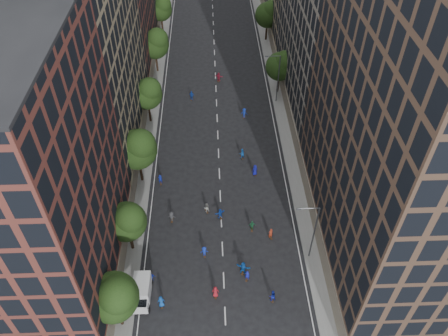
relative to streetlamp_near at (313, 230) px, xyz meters
name	(u,v)px	position (x,y,z in m)	size (l,w,h in m)	color
ground	(217,120)	(-10.37, 28.00, -5.17)	(240.00, 240.00, 0.00)	black
sidewalk_left	(150,96)	(-22.37, 35.50, -5.09)	(4.00, 105.00, 0.15)	slate
sidewalk_right	(282,93)	(1.63, 35.50, -5.09)	(4.00, 105.00, 0.15)	slate
bldg_left_a	(26,183)	(-29.37, -1.00, 9.83)	(14.00, 22.00, 30.00)	#5B2A22
bldg_left_b	(74,44)	(-29.37, 23.00, 11.83)	(14.00, 26.00, 34.00)	#837356
bldg_right_a	(411,124)	(8.63, 3.00, 12.83)	(14.00, 30.00, 36.00)	#4A3427
bldg_right_b	(341,14)	(8.63, 32.00, 11.33)	(14.00, 28.00, 33.00)	#696157
tree_left_0	(115,296)	(-21.38, -8.15, 0.79)	(5.20, 5.20, 8.83)	black
tree_left_1	(128,221)	(-21.39, 1.86, 0.38)	(4.80, 4.80, 8.21)	black
tree_left_2	(138,148)	(-21.36, 13.83, 1.19)	(5.60, 5.60, 9.45)	black
tree_left_3	(148,93)	(-21.38, 27.85, 0.65)	(5.00, 5.00, 8.58)	black
tree_left_4	(155,43)	(-21.37, 43.84, 0.93)	(5.40, 5.40, 9.08)	black
tree_left_5	(161,8)	(-21.39, 59.86, 0.51)	(4.80, 4.80, 8.33)	black
tree_right_a	(281,65)	(1.02, 35.85, 0.46)	(5.00, 5.00, 8.39)	black
tree_right_b	(269,14)	(1.02, 55.85, 0.79)	(5.20, 5.20, 8.83)	black
streetlamp_near	(313,230)	(0.00, 0.00, 0.00)	(2.64, 0.22, 9.06)	#595B60
streetlamp_far	(277,76)	(0.00, 33.00, 0.00)	(2.64, 0.22, 9.06)	#595B60
cargo_van	(142,292)	(-19.67, -4.87, -3.97)	(2.07, 4.32, 2.28)	silver
skater_0	(161,302)	(-17.42, -6.00, -4.32)	(0.83, 0.54, 1.70)	#13469E
skater_1	(247,275)	(-7.62, -2.92, -4.41)	(0.55, 0.36, 1.52)	#1620B7
skater_2	(272,296)	(-5.02, -5.72, -4.32)	(0.83, 0.65, 1.70)	navy
skater_3	(204,252)	(-12.62, 0.62, -4.41)	(0.98, 0.56, 1.51)	#1630B4
skater_4	(151,277)	(-18.78, -2.83, -4.34)	(0.98, 0.41, 1.67)	#1429A5
skater_5	(243,268)	(-8.05, -2.02, -4.22)	(1.75, 0.56, 1.89)	#1552AF
skater_6	(215,292)	(-11.38, -5.00, -4.32)	(0.83, 0.54, 1.69)	maroon
skater_7	(271,233)	(-4.19, 3.07, -4.37)	(0.58, 0.38, 1.60)	#A2311B
skater_8	(207,208)	(-12.30, 7.69, -4.42)	(0.73, 0.57, 1.50)	#B1B1AD
skater_9	(172,217)	(-16.90, 6.29, -4.38)	(1.01, 0.58, 1.57)	#36373B
skater_10	(252,226)	(-6.44, 4.39, -4.38)	(0.93, 0.39, 1.59)	#1E653B
skater_11	(220,214)	(-10.50, 6.59, -4.39)	(1.44, 0.46, 1.55)	#143FAA
skater_12	(255,170)	(-5.20, 14.58, -4.28)	(0.87, 0.57, 1.78)	#11158D
skater_13	(160,179)	(-18.87, 13.28, -4.36)	(0.59, 0.39, 1.62)	#122399
skater_14	(242,154)	(-6.86, 18.33, -4.31)	(0.84, 0.65, 1.72)	blue
skater_15	(244,113)	(-5.78, 28.53, -4.29)	(1.14, 0.65, 1.76)	navy
skater_16	(192,96)	(-14.75, 34.05, -4.30)	(1.02, 0.42, 1.74)	blue
skater_17	(219,77)	(-9.79, 40.00, -4.31)	(1.59, 0.51, 1.72)	maroon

